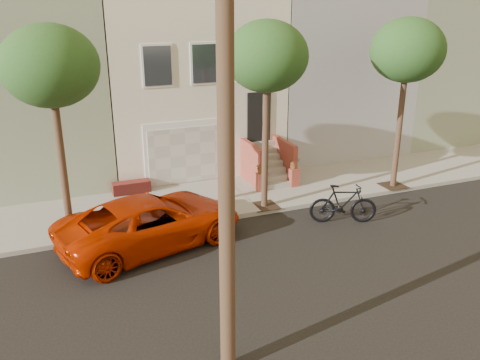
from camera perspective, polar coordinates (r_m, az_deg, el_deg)
name	(u,v)px	position (r m, az deg, el deg)	size (l,w,h in m)	color
ground	(289,266)	(14.33, 5.55, -9.69)	(90.00, 90.00, 0.00)	black
sidewalk	(224,198)	(18.73, -1.87, -1.99)	(40.00, 3.70, 0.15)	gray
house_row	(178,78)	(23.21, -6.99, 11.31)	(33.10, 11.70, 7.00)	beige
tree_left	(50,68)	(15.03, -20.65, 11.80)	(2.70, 2.57, 6.30)	#2D2116
tree_mid	(267,58)	(16.51, 3.05, 13.63)	(2.70, 2.57, 6.30)	#2D2116
tree_right	(408,51)	(19.45, 18.39, 13.63)	(2.70, 2.57, 6.30)	#2D2116
pickup_truck	(151,222)	(15.29, -9.99, -4.67)	(2.56, 5.56, 1.55)	#BC2400
motorcycle	(343,204)	(16.97, 11.58, -2.65)	(0.62, 2.21, 1.33)	black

